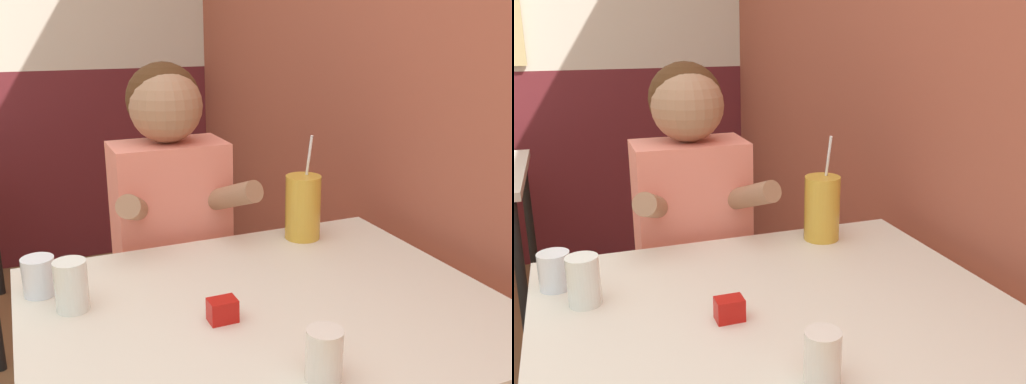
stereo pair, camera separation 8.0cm
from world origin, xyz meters
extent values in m
cube|color=#9E4C38|center=(1.15, 1.35, 1.35)|extent=(0.06, 4.71, 2.70)
cube|color=maroon|center=(0.00, 2.74, 0.55)|extent=(5.24, 0.06, 1.10)
cube|color=beige|center=(0.51, 0.44, 0.72)|extent=(1.05, 0.87, 0.04)
cylinder|color=black|center=(0.99, 0.83, 0.35)|extent=(0.04, 0.04, 0.70)
cube|color=#EA7F6B|center=(0.44, 1.02, 0.24)|extent=(0.31, 0.20, 0.48)
cube|color=#EA7F6B|center=(0.44, 1.02, 0.74)|extent=(0.34, 0.20, 0.53)
sphere|color=#472814|center=(0.44, 1.05, 1.13)|extent=(0.22, 0.22, 0.22)
sphere|color=#9E7051|center=(0.44, 1.02, 1.11)|extent=(0.22, 0.22, 0.22)
cylinder|color=#9E7051|center=(0.31, 0.88, 0.86)|extent=(0.14, 0.27, 0.15)
cylinder|color=#9E7051|center=(0.58, 0.88, 0.86)|extent=(0.14, 0.27, 0.15)
cylinder|color=gold|center=(0.78, 0.78, 0.83)|extent=(0.10, 0.10, 0.19)
cylinder|color=white|center=(0.79, 0.78, 0.97)|extent=(0.01, 0.04, 0.14)
cylinder|color=silver|center=(0.04, 0.69, 0.78)|extent=(0.07, 0.07, 0.09)
cylinder|color=silver|center=(0.11, 0.58, 0.79)|extent=(0.07, 0.07, 0.11)
cylinder|color=silver|center=(0.49, 0.14, 0.78)|extent=(0.07, 0.07, 0.10)
cube|color=#B7140F|center=(0.39, 0.41, 0.76)|extent=(0.06, 0.04, 0.05)
camera|label=1|loc=(0.03, -0.62, 1.34)|focal=40.00mm
camera|label=2|loc=(0.10, -0.65, 1.34)|focal=40.00mm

